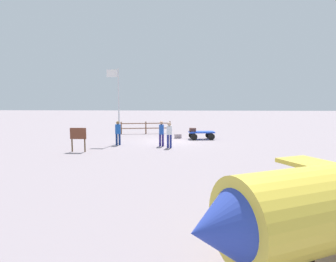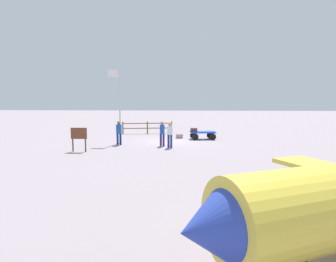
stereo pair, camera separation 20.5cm
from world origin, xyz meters
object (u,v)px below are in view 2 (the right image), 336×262
Objects in this scene: worker_trailing at (162,132)px; suitcase_dark at (179,136)px; worker_lead at (170,133)px; signboard at (79,136)px; worker_supervisor at (119,131)px; flagpole at (119,100)px; luggage_cart at (203,134)px; suitcase_maroon at (194,130)px.

suitcase_dark is at bearing -104.06° from worker_trailing.
signboard is at bearing 17.36° from worker_lead.
worker_supervisor is 0.31× the size of flagpole.
luggage_cart reaches higher than suitcase_dark.
worker_trailing is at bearing 57.87° from suitcase_maroon.
worker_supervisor reaches higher than signboard.
suitcase_maroon is at bearing 151.36° from suitcase_dark.
signboard reaches higher than suitcase_dark.
worker_trailing reaches higher than luggage_cart.
luggage_cart is 1.92m from suitcase_dark.
worker_trailing is (1.03, 4.11, 0.79)m from suitcase_dark.
worker_trailing reaches higher than signboard.
worker_lead is (2.30, 4.29, 0.53)m from luggage_cart.
worker_lead is 5.58m from signboard.
worker_supervisor is at bearing 28.88° from luggage_cart.
suitcase_maroon is 0.33× the size of worker_lead.
suitcase_maroon is at bearing -149.01° from worker_supervisor.
worker_trailing is at bearing 51.54° from luggage_cart.
worker_trailing is 5.32m from signboard.
flagpole reaches higher than suitcase_maroon.
suitcase_dark is at bearing -137.06° from worker_supervisor.
worker_trailing is at bearing -153.70° from signboard.
worker_supervisor is at bearing 42.94° from suitcase_dark.
worker_trailing reaches higher than suitcase_dark.
worker_lead is (0.48, 4.81, 0.80)m from suitcase_dark.
suitcase_maroon is 0.94× the size of suitcase_dark.
luggage_cart is 1.42× the size of signboard.
worker_supervisor is 3.26m from signboard.
suitcase_maroon is 0.33× the size of worker_supervisor.
flagpole reaches higher than worker_lead.
signboard is (5.32, 1.66, -0.02)m from worker_lead.
flagpole is (3.16, -1.20, 2.08)m from worker_trailing.
signboard is (1.78, 2.73, -0.02)m from worker_supervisor.
worker_lead reaches higher than suitcase_maroon.
worker_supervisor is 2.24m from flagpole.
worker_supervisor reaches higher than luggage_cart.
flagpole reaches higher than worker_supervisor.
suitcase_dark is 5.55m from worker_supervisor.
suitcase_maroon is 4.12m from worker_trailing.
luggage_cart is 3.56× the size of suitcase_dark.
worker_lead is 0.31× the size of flagpole.
luggage_cart is 1.22× the size of worker_trailing.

